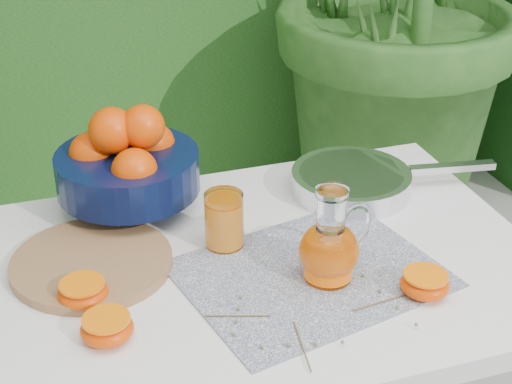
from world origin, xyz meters
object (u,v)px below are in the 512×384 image
object	(u,v)px
juice_pitcher	(330,248)
cutting_board	(92,263)
fruit_bowl	(127,163)
saute_pan	(353,181)
white_table	(259,298)

from	to	relation	value
juice_pitcher	cutting_board	bearing A→B (deg)	157.04
cutting_board	fruit_bowl	world-z (taller)	fruit_bowl
juice_pitcher	saute_pan	xyz separation A→B (m)	(0.17, 0.27, -0.04)
juice_pitcher	saute_pan	world-z (taller)	juice_pitcher
fruit_bowl	saute_pan	size ratio (longest dim) A/B	0.65
fruit_bowl	juice_pitcher	bearing A→B (deg)	-51.17
cutting_board	fruit_bowl	size ratio (longest dim) A/B	0.97
fruit_bowl	cutting_board	bearing A→B (deg)	-118.87
cutting_board	juice_pitcher	xyz separation A→B (m)	(0.38, -0.16, 0.05)
white_table	juice_pitcher	world-z (taller)	juice_pitcher
white_table	juice_pitcher	size ratio (longest dim) A/B	5.85
white_table	saute_pan	distance (m)	0.34
cutting_board	saute_pan	world-z (taller)	saute_pan
white_table	juice_pitcher	bearing A→B (deg)	-42.30
cutting_board	juice_pitcher	world-z (taller)	juice_pitcher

